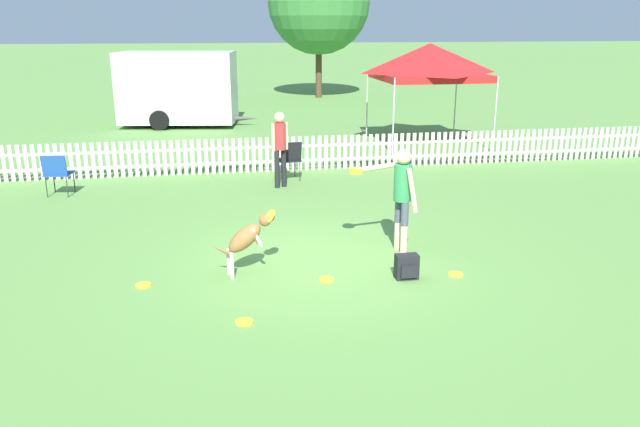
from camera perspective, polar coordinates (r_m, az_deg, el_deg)
The scene contains 15 objects.
ground_plane at distance 9.71m, azimuth 0.04°, elevation -4.30°, with size 240.00×240.00×0.00m, color #5B8C42.
handler_person at distance 9.86m, azimuth 7.33°, elevation 2.28°, with size 1.05×0.47×1.66m.
leaping_dog at distance 9.06m, azimuth -6.70°, elevation -2.14°, with size 0.97×0.41×0.94m.
frisbee_near_handler at distance 9.36m, azimuth 12.29°, elevation -5.45°, with size 0.22×0.22×0.02m.
frisbee_near_dog at distance 9.13m, azimuth -15.84°, elevation -6.32°, with size 0.22×0.22×0.02m.
frisbee_midfield at distance 8.97m, azimuth 0.61°, elevation -6.05°, with size 0.22×0.22×0.02m.
frisbee_far_scatter at distance 7.82m, azimuth -6.94°, elevation -9.82°, with size 0.22×0.22×0.02m.
backpack_on_grass at distance 9.05m, azimuth 7.94°, elevation -4.86°, with size 0.33×0.22×0.36m.
picket_fence at distance 15.52m, azimuth -3.96°, elevation 5.43°, with size 22.68×0.04×0.86m.
folding_chair_blue_left at distance 14.51m, azimuth -2.77°, elevation 5.16°, with size 0.56×0.58×0.94m.
folding_chair_center at distance 14.31m, azimuth -22.91°, elevation 3.60°, with size 0.58×0.60×0.91m.
canopy_tent_main at distance 19.15m, azimuth 9.98°, elevation 13.51°, with size 3.02×3.02×2.99m.
spectator_standing at distance 13.86m, azimuth -3.69°, elevation 6.54°, with size 0.38×0.27×1.69m.
equipment_trailer at distance 23.19m, azimuth -12.85°, elevation 11.18°, with size 4.92×2.64×2.60m.
tree_left_grove at distance 31.63m, azimuth -0.12°, elevation 18.75°, with size 4.93×4.93×7.00m.
Camera 1 is at (-1.57, -8.91, 3.51)m, focal length 35.00 mm.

